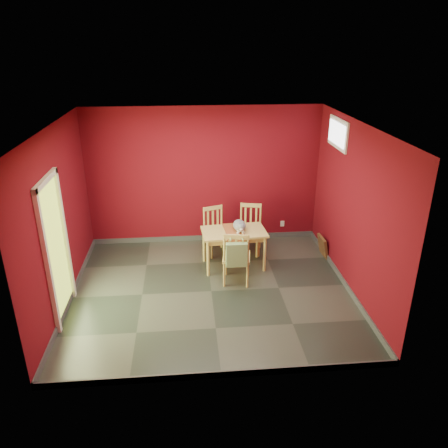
{
  "coord_description": "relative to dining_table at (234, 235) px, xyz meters",
  "views": [
    {
      "loc": [
        -0.35,
        -6.15,
        3.84
      ],
      "look_at": [
        0.25,
        0.45,
        1.0
      ],
      "focal_mm": 35.0,
      "sensor_mm": 36.0,
      "label": 1
    }
  ],
  "objects": [
    {
      "name": "dining_table",
      "position": [
        0.0,
        0.0,
        0.0
      ],
      "size": [
        1.17,
        0.74,
        0.7
      ],
      "color": "tan",
      "rests_on": "ground"
    },
    {
      "name": "cat",
      "position": [
        0.1,
        0.04,
        0.2
      ],
      "size": [
        0.41,
        0.53,
        0.23
      ],
      "primitive_type": null,
      "rotation": [
        0.0,
        0.0,
        0.41
      ],
      "color": "slate",
      "rests_on": "table_runner"
    },
    {
      "name": "chair_near",
      "position": [
        -0.02,
        -0.58,
        -0.12
      ],
      "size": [
        0.52,
        0.52,
        0.96
      ],
      "color": "tan",
      "rests_on": "ground"
    },
    {
      "name": "table_runner",
      "position": [
        0.0,
        -0.11,
        0.04
      ],
      "size": [
        0.37,
        0.69,
        0.34
      ],
      "color": "#9B4E27",
      "rests_on": "dining_table"
    },
    {
      "name": "room_shell",
      "position": [
        -0.46,
        -0.83,
        -0.56
      ],
      "size": [
        4.5,
        4.5,
        4.5
      ],
      "color": "#5F0913",
      "rests_on": "ground"
    },
    {
      "name": "picture_frame",
      "position": [
        1.73,
        0.25,
        -0.42
      ],
      "size": [
        0.15,
        0.4,
        0.39
      ],
      "color": "brown",
      "rests_on": "ground"
    },
    {
      "name": "outlet_plate",
      "position": [
        1.14,
        1.16,
        -0.31
      ],
      "size": [
        0.08,
        0.02,
        0.12
      ],
      "primitive_type": "cube",
      "color": "silver",
      "rests_on": "room_shell"
    },
    {
      "name": "doorway",
      "position": [
        -2.69,
        -1.23,
        0.51
      ],
      "size": [
        0.06,
        1.01,
        2.13
      ],
      "color": "#B7D838",
      "rests_on": "ground"
    },
    {
      "name": "ground",
      "position": [
        -0.46,
        -0.83,
        -0.61
      ],
      "size": [
        4.5,
        4.5,
        0.0
      ],
      "primitive_type": "plane",
      "color": "#2D342D",
      "rests_on": "ground"
    },
    {
      "name": "tote_bag",
      "position": [
        -0.05,
        -0.81,
        0.03
      ],
      "size": [
        0.34,
        0.2,
        0.47
      ],
      "color": "#789D64",
      "rests_on": "chair_near"
    },
    {
      "name": "window",
      "position": [
        1.77,
        0.17,
        1.74
      ],
      "size": [
        0.05,
        0.9,
        0.5
      ],
      "color": "white",
      "rests_on": "room_shell"
    },
    {
      "name": "chair_far_left",
      "position": [
        -0.28,
        0.59,
        -0.15
      ],
      "size": [
        0.53,
        0.53,
        0.9
      ],
      "color": "tan",
      "rests_on": "ground"
    },
    {
      "name": "chair_far_right",
      "position": [
        0.38,
        0.59,
        -0.14
      ],
      "size": [
        0.52,
        0.52,
        0.93
      ],
      "color": "tan",
      "rests_on": "ground"
    }
  ]
}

